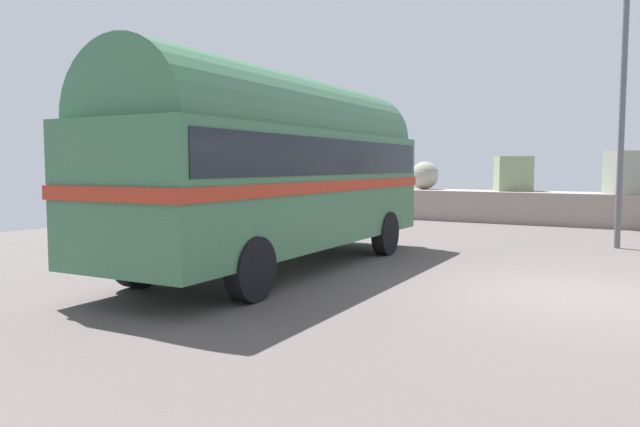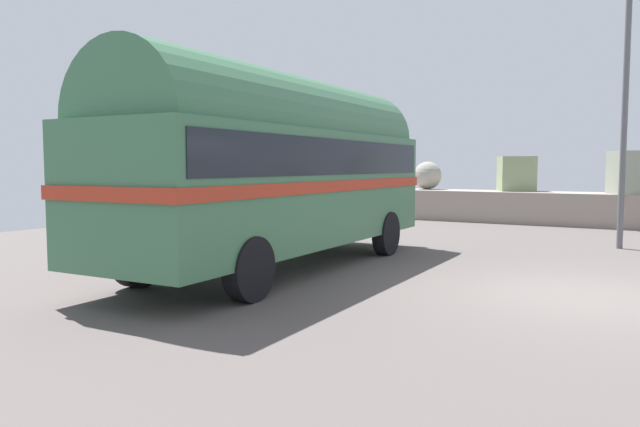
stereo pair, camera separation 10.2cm
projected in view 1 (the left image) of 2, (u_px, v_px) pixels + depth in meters
The scene contains 4 objects.
ground at pixel (578, 296), 9.12m from camera, with size 32.00×26.00×0.02m.
breakwater at pixel (633, 204), 19.14m from camera, with size 31.36×2.29×2.46m.
vintage_coach at pixel (281, 163), 11.33m from camera, with size 2.75×8.67×3.70m.
lamp_post at pixel (623, 80), 13.94m from camera, with size 0.44×1.10×7.14m.
Camera 1 is at (1.10, -9.76, 1.99)m, focal length 33.53 mm.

